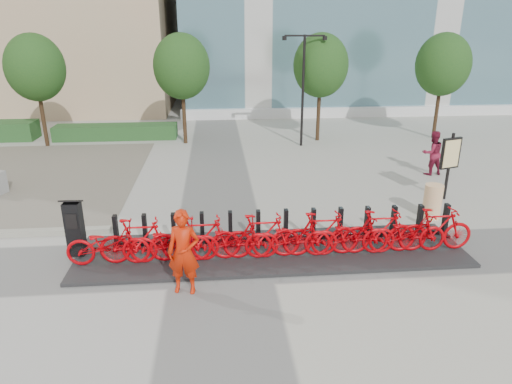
{
  "coord_description": "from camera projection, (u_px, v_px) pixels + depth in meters",
  "views": [
    {
      "loc": [
        -0.01,
        -9.86,
        5.38
      ],
      "look_at": [
        1.0,
        1.5,
        1.2
      ],
      "focal_mm": 32.0,
      "sensor_mm": 36.0,
      "label": 1
    }
  ],
  "objects": [
    {
      "name": "ground",
      "position": [
        221.0,
        261.0,
        11.07
      ],
      "size": [
        120.0,
        120.0,
        0.0
      ],
      "primitive_type": "plane",
      "color": "#A6A594"
    },
    {
      "name": "hedge_b",
      "position": [
        116.0,
        132.0,
        22.88
      ],
      "size": [
        6.0,
        1.2,
        0.7
      ],
      "primitive_type": "cube",
      "color": "#275024",
      "rests_on": "ground"
    },
    {
      "name": "tree_0",
      "position": [
        35.0,
        68.0,
        20.39
      ],
      "size": [
        2.6,
        2.6,
        5.1
      ],
      "color": "#402A19",
      "rests_on": "ground"
    },
    {
      "name": "tree_1",
      "position": [
        182.0,
        67.0,
        20.93
      ],
      "size": [
        2.6,
        2.6,
        5.1
      ],
      "color": "#402A19",
      "rests_on": "ground"
    },
    {
      "name": "tree_2",
      "position": [
        321.0,
        66.0,
        21.47
      ],
      "size": [
        2.6,
        2.6,
        5.1
      ],
      "color": "#402A19",
      "rests_on": "ground"
    },
    {
      "name": "tree_3",
      "position": [
        443.0,
        65.0,
        21.97
      ],
      "size": [
        2.6,
        2.6,
        5.1
      ],
      "color": "#402A19",
      "rests_on": "ground"
    },
    {
      "name": "streetlamp",
      "position": [
        303.0,
        78.0,
        20.61
      ],
      "size": [
        2.0,
        0.2,
        5.0
      ],
      "color": "black",
      "rests_on": "ground"
    },
    {
      "name": "dock_pad",
      "position": [
        272.0,
        251.0,
        11.44
      ],
      "size": [
        9.6,
        2.4,
        0.08
      ],
      "primitive_type": "cube",
      "color": "#252526",
      "rests_on": "ground"
    },
    {
      "name": "dock_rail_posts",
      "position": [
        286.0,
        226.0,
        11.76
      ],
      "size": [
        8.74,
        0.5,
        0.85
      ],
      "primitive_type": null,
      "color": "black",
      "rests_on": "dock_pad"
    },
    {
      "name": "bike_0",
      "position": [
        108.0,
        244.0,
        10.6
      ],
      "size": [
        1.92,
        0.67,
        1.01
      ],
      "primitive_type": "imported",
      "rotation": [
        0.0,
        0.0,
        1.57
      ],
      "color": "#B70007",
      "rests_on": "dock_pad"
    },
    {
      "name": "bike_1",
      "position": [
        139.0,
        241.0,
        10.64
      ],
      "size": [
        1.87,
        0.53,
        1.12
      ],
      "primitive_type": "imported",
      "rotation": [
        0.0,
        0.0,
        1.57
      ],
      "color": "#B70007",
      "rests_on": "dock_pad"
    },
    {
      "name": "bike_2",
      "position": [
        171.0,
        242.0,
        10.72
      ],
      "size": [
        1.92,
        0.67,
        1.01
      ],
      "primitive_type": "imported",
      "rotation": [
        0.0,
        0.0,
        1.57
      ],
      "color": "#B70007",
      "rests_on": "dock_pad"
    },
    {
      "name": "bike_3",
      "position": [
        201.0,
        238.0,
        10.76
      ],
      "size": [
        1.87,
        0.53,
        1.12
      ],
      "primitive_type": "imported",
      "rotation": [
        0.0,
        0.0,
        1.57
      ],
      "color": "#B70007",
      "rests_on": "dock_pad"
    },
    {
      "name": "bike_4",
      "position": [
        232.0,
        239.0,
        10.84
      ],
      "size": [
        1.92,
        0.67,
        1.01
      ],
      "primitive_type": "imported",
      "rotation": [
        0.0,
        0.0,
        1.57
      ],
      "color": "#B70007",
      "rests_on": "dock_pad"
    },
    {
      "name": "bike_5",
      "position": [
        262.0,
        236.0,
        10.88
      ],
      "size": [
        1.87,
        0.53,
        1.12
      ],
      "primitive_type": "imported",
      "rotation": [
        0.0,
        0.0,
        1.57
      ],
      "color": "#B70007",
      "rests_on": "dock_pad"
    },
    {
      "name": "bike_6",
      "position": [
        291.0,
        237.0,
        10.96
      ],
      "size": [
        1.92,
        0.67,
        1.01
      ],
      "primitive_type": "imported",
      "rotation": [
        0.0,
        0.0,
        1.57
      ],
      "color": "#B70007",
      "rests_on": "dock_pad"
    },
    {
      "name": "bike_7",
      "position": [
        321.0,
        234.0,
        11.0
      ],
      "size": [
        1.87,
        0.53,
        1.12
      ],
      "primitive_type": "imported",
      "rotation": [
        0.0,
        0.0,
        1.57
      ],
      "color": "#B70007",
      "rests_on": "dock_pad"
    },
    {
      "name": "bike_8",
      "position": [
        350.0,
        235.0,
        11.08
      ],
      "size": [
        1.92,
        0.67,
        1.01
      ],
      "primitive_type": "imported",
      "rotation": [
        0.0,
        0.0,
        1.57
      ],
      "color": "#B70007",
      "rests_on": "dock_pad"
    },
    {
      "name": "bike_9",
      "position": [
        379.0,
        232.0,
        11.12
      ],
      "size": [
        1.87,
        0.53,
        1.12
      ],
      "primitive_type": "imported",
      "rotation": [
        0.0,
        0.0,
        1.57
      ],
      "color": "#B70007",
      "rests_on": "dock_pad"
    },
    {
      "name": "bike_10",
      "position": [
        407.0,
        233.0,
        11.2
      ],
      "size": [
        1.92,
        0.67,
        1.01
      ],
      "primitive_type": "imported",
      "rotation": [
        0.0,
        0.0,
        1.57
      ],
      "color": "#B70007",
      "rests_on": "dock_pad"
    },
    {
      "name": "bike_11",
      "position": [
        436.0,
        229.0,
        11.24
      ],
      "size": [
        1.87,
        0.53,
        1.12
      ],
      "primitive_type": "imported",
      "rotation": [
        0.0,
        0.0,
        1.57
      ],
      "color": "#B70007",
      "rests_on": "dock_pad"
    },
    {
      "name": "kiosk",
      "position": [
        75.0,
        228.0,
        10.99
      ],
      "size": [
        0.47,
        0.4,
        1.48
      ],
      "rotation": [
        0.0,
        0.0,
        -0.05
      ],
      "color": "black",
      "rests_on": "dock_pad"
    },
    {
      "name": "worker_red",
      "position": [
        184.0,
        252.0,
        9.49
      ],
      "size": [
        0.74,
        0.55,
        1.86
      ],
      "primitive_type": "imported",
      "rotation": [
        0.0,
        0.0,
        -0.17
      ],
      "color": "red",
      "rests_on": "ground"
    },
    {
      "name": "pedestrian",
      "position": [
        432.0,
        153.0,
        17.22
      ],
      "size": [
        0.88,
        0.73,
        1.68
      ],
      "primitive_type": "imported",
      "rotation": [
        0.0,
        0.0,
        3.25
      ],
      "color": "maroon",
      "rests_on": "ground"
    },
    {
      "name": "construction_barrel",
      "position": [
        433.0,
        201.0,
        13.4
      ],
      "size": [
        0.62,
        0.62,
        1.02
      ],
      "primitive_type": "cylinder",
      "rotation": [
        0.0,
        0.0,
        0.2
      ],
      "color": "orange",
      "rests_on": "ground"
    },
    {
      "name": "map_sign",
      "position": [
        450.0,
        156.0,
        14.52
      ],
      "size": [
        0.72,
        0.33,
        2.2
      ],
      "rotation": [
        0.0,
        0.0,
        0.32
      ],
      "color": "black",
      "rests_on": "ground"
    }
  ]
}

